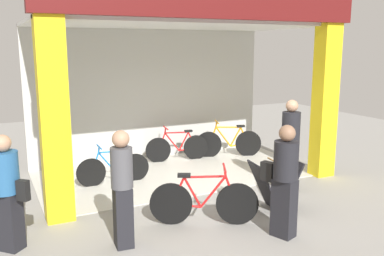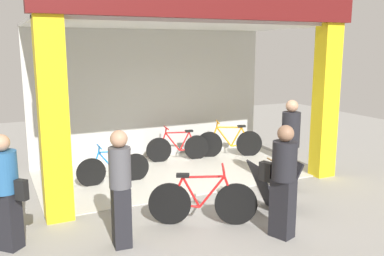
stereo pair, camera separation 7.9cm
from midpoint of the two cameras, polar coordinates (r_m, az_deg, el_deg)
The scene contains 11 objects.
ground_plane at distance 8.20m, azimuth 2.63°, elevation -8.85°, with size 19.97×19.97×0.00m, color gray.
shop_facade at distance 9.23m, azimuth -2.14°, elevation 6.78°, with size 6.18×3.39×3.89m.
bicycle_inside_0 at distance 10.77m, azimuth 5.30°, elevation -1.99°, with size 1.61×0.63×0.93m.
bicycle_inside_1 at distance 8.80m, azimuth -10.24°, elevation -5.36°, with size 1.50×0.41×0.82m.
bicycle_inside_2 at distance 10.35m, azimuth -1.67°, elevation -2.63°, with size 1.56×0.43×0.86m.
bicycle_parked_0 at distance 6.74m, azimuth 1.76°, elevation -9.89°, with size 1.56×0.80×0.95m.
sandwich_board_sign at distance 7.46m, azimuth 11.29°, elevation -7.62°, with size 0.89×0.66×0.87m.
pedestrian_0 at distance 6.33m, azimuth -23.53°, elevation -7.69°, with size 0.55×0.56×1.63m.
pedestrian_1 at distance 6.32m, azimuth 12.52°, elevation -6.76°, with size 0.46×0.63×1.68m.
pedestrian_2 at distance 5.96m, azimuth -9.25°, elevation -7.94°, with size 0.33×0.33×1.67m.
pedestrian_3 at distance 8.36m, azimuth 13.38°, elevation -2.10°, with size 0.49×0.49×1.78m.
Camera 2 is at (-3.62, -6.81, 2.78)m, focal length 39.55 mm.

